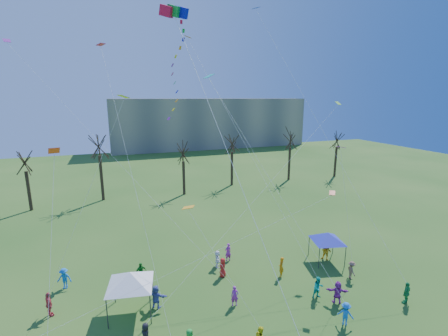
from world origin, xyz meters
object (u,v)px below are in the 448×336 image
object	(u,v)px
distant_building	(209,123)
big_box_kite	(180,72)
canopy_tent_white	(130,278)
canopy_tent_blue	(328,237)

from	to	relation	value
distant_building	big_box_kite	distance (m)	78.09
canopy_tent_white	distant_building	bearing A→B (deg)	68.65
distant_building	canopy_tent_white	xyz separation A→B (m)	(-28.95, -74.04, -4.72)
canopy_tent_blue	distant_building	bearing A→B (deg)	81.47
big_box_kite	distant_building	bearing A→B (deg)	71.37
distant_building	big_box_kite	world-z (taller)	big_box_kite
canopy_tent_white	canopy_tent_blue	size ratio (longest dim) A/B	1.15
big_box_kite	canopy_tent_blue	size ratio (longest dim) A/B	6.15
distant_building	big_box_kite	xyz separation A→B (m)	(-24.76, -73.45, 9.48)
canopy_tent_blue	canopy_tent_white	bearing A→B (deg)	-175.56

